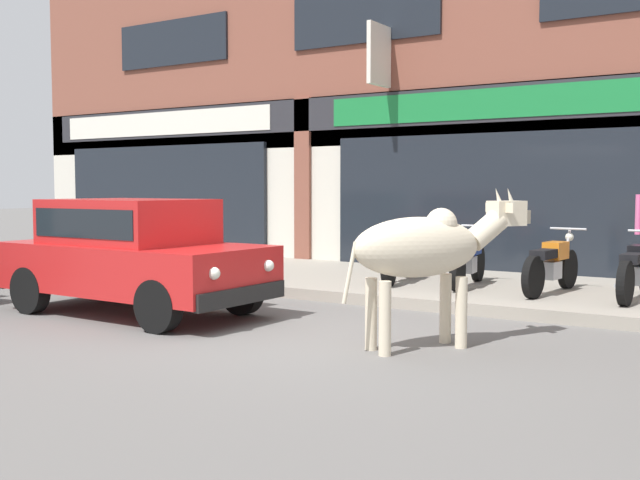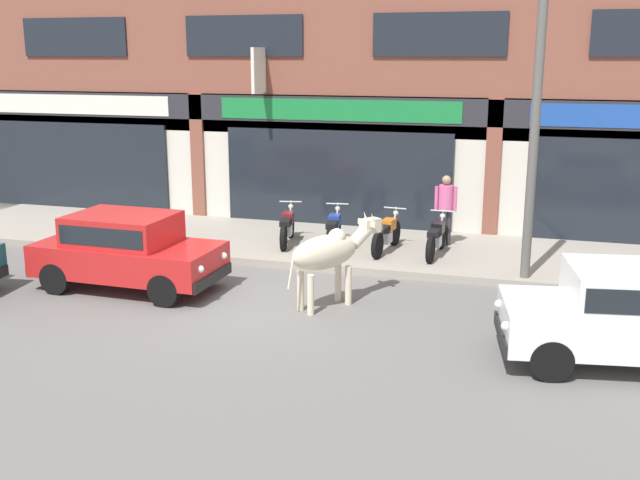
# 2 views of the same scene
# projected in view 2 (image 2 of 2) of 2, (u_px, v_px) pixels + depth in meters

# --- Properties ---
(ground_plane) EXTENTS (90.00, 90.00, 0.00)m
(ground_plane) POSITION_uv_depth(u_px,v_px,m) (250.00, 302.00, 13.65)
(ground_plane) COLOR #605E5B
(sidewalk) EXTENTS (19.00, 3.80, 0.16)m
(sidewalk) POSITION_uv_depth(u_px,v_px,m) (315.00, 244.00, 17.44)
(sidewalk) COLOR gray
(sidewalk) RESTS_ON ground
(shop_building) EXTENTS (23.00, 1.40, 8.06)m
(shop_building) POSITION_uv_depth(u_px,v_px,m) (340.00, 78.00, 18.54)
(shop_building) COLOR brown
(shop_building) RESTS_ON ground
(cow) EXTENTS (1.42, 1.87, 1.61)m
(cow) POSITION_uv_depth(u_px,v_px,m) (329.00, 252.00, 13.17)
(cow) COLOR beige
(cow) RESTS_ON ground
(car_1) EXTENTS (3.78, 2.14, 1.46)m
(car_1) POSITION_uv_depth(u_px,v_px,m) (631.00, 311.00, 10.71)
(car_1) COLOR black
(car_1) RESTS_ON ground
(car_2) EXTENTS (3.65, 1.70, 1.46)m
(car_2) POSITION_uv_depth(u_px,v_px,m) (126.00, 248.00, 14.23)
(car_2) COLOR black
(car_2) RESTS_ON ground
(motorcycle_0) EXTENTS (0.61, 1.79, 0.88)m
(motorcycle_0) POSITION_uv_depth(u_px,v_px,m) (287.00, 227.00, 17.12)
(motorcycle_0) COLOR black
(motorcycle_0) RESTS_ON sidewalk
(motorcycle_1) EXTENTS (0.52, 1.81, 0.88)m
(motorcycle_1) POSITION_uv_depth(u_px,v_px,m) (334.00, 230.00, 16.87)
(motorcycle_1) COLOR black
(motorcycle_1) RESTS_ON sidewalk
(motorcycle_2) EXTENTS (0.53, 1.81, 0.88)m
(motorcycle_2) POSITION_uv_depth(u_px,v_px,m) (386.00, 234.00, 16.42)
(motorcycle_2) COLOR black
(motorcycle_2) RESTS_ON sidewalk
(motorcycle_3) EXTENTS (0.52, 1.81, 0.88)m
(motorcycle_3) POSITION_uv_depth(u_px,v_px,m) (436.00, 238.00, 16.11)
(motorcycle_3) COLOR black
(motorcycle_3) RESTS_ON sidewalk
(pedestrian) EXTENTS (0.49, 0.32, 1.60)m
(pedestrian) POSITION_uv_depth(u_px,v_px,m) (446.00, 203.00, 16.83)
(pedestrian) COLOR #2D2D33
(pedestrian) RESTS_ON sidewalk
(utility_pole) EXTENTS (0.18, 0.18, 5.23)m
(utility_pole) POSITION_uv_depth(u_px,v_px,m) (534.00, 143.00, 13.98)
(utility_pole) COLOR #595651
(utility_pole) RESTS_ON sidewalk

